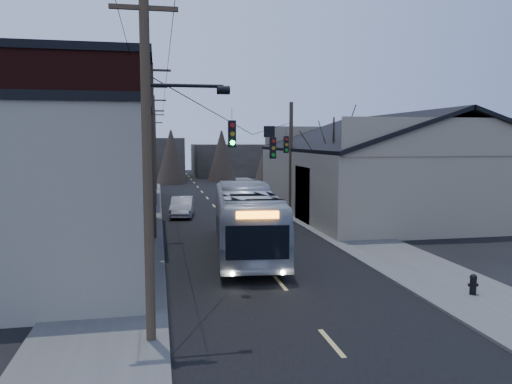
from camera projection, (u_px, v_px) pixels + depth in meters
ground at (359, 376)px, 12.14m from camera, size 160.00×160.00×0.00m
road_surface at (217, 209)px, 41.41m from camera, size 9.00×110.00×0.02m
sidewalk_left at (136, 211)px, 40.16m from camera, size 4.00×110.00×0.12m
sidewalk_right at (292, 206)px, 42.65m from camera, size 4.00×110.00×0.12m
building_clapboard at (43, 199)px, 18.83m from camera, size 8.00×8.00×7.00m
building_brick at (66, 152)px, 29.21m from camera, size 10.00×12.00×10.00m
building_left_far at (104, 165)px, 45.08m from camera, size 9.00×14.00×7.00m
warehouse at (390, 179)px, 38.75m from camera, size 16.16×20.60×7.73m
building_far_left at (149, 158)px, 74.10m from camera, size 10.00×12.00×6.00m
building_far_right at (231, 160)px, 81.53m from camera, size 12.00×14.00×5.00m
bare_tree at (333, 173)px, 32.53m from camera, size 0.40×0.40×7.20m
utility_lines at (181, 151)px, 34.58m from camera, size 11.24×45.28×10.50m
bus at (246, 219)px, 25.33m from camera, size 4.10×12.52×3.42m
parked_car at (182, 207)px, 37.38m from camera, size 2.06×4.64×1.48m
fire_hydrant at (473, 283)px, 18.15m from camera, size 0.37×0.26×0.76m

